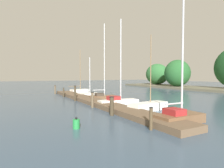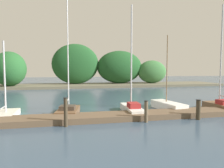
{
  "view_description": "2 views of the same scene",
  "coord_description": "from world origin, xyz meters",
  "px_view_note": "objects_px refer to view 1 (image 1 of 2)",
  "views": [
    {
      "loc": [
        16.93,
        4.65,
        2.65
      ],
      "look_at": [
        1.52,
        13.14,
        1.86
      ],
      "focal_mm": 30.55,
      "sensor_mm": 36.0,
      "label": 1
    },
    {
      "loc": [
        -2.02,
        -0.85,
        3.17
      ],
      "look_at": [
        0.96,
        12.92,
        2.14
      ],
      "focal_mm": 33.86,
      "sensor_mm": 36.0,
      "label": 2
    }
  ],
  "objects_px": {
    "sailboat_1": "(89,94)",
    "mooring_piling_4": "(112,106)",
    "sailboat_3": "(119,100)",
    "channel_buoy_1": "(76,124)",
    "mooring_piling_1": "(64,92)",
    "sailboat_4": "(150,106)",
    "mooring_piling_2": "(75,93)",
    "mooring_piling_3": "(92,100)",
    "sailboat_2": "(103,96)",
    "mooring_piling_5": "(151,118)",
    "mooring_piling_0": "(55,89)",
    "sailboat_5": "(180,115)",
    "sailboat_0": "(80,90)"
  },
  "relations": [
    {
      "from": "mooring_piling_3",
      "to": "mooring_piling_5",
      "type": "distance_m",
      "value": 7.31
    },
    {
      "from": "sailboat_2",
      "to": "mooring_piling_4",
      "type": "relative_size",
      "value": 6.62
    },
    {
      "from": "sailboat_3",
      "to": "mooring_piling_4",
      "type": "relative_size",
      "value": 6.06
    },
    {
      "from": "mooring_piling_1",
      "to": "mooring_piling_3",
      "type": "xyz_separation_m",
      "value": [
        8.79,
        0.08,
        0.08
      ]
    },
    {
      "from": "mooring_piling_1",
      "to": "sailboat_2",
      "type": "bearing_deg",
      "value": 37.04
    },
    {
      "from": "sailboat_0",
      "to": "sailboat_5",
      "type": "bearing_deg",
      "value": -104.46
    },
    {
      "from": "sailboat_0",
      "to": "sailboat_2",
      "type": "height_order",
      "value": "sailboat_2"
    },
    {
      "from": "sailboat_2",
      "to": "mooring_piling_2",
      "type": "distance_m",
      "value": 3.2
    },
    {
      "from": "sailboat_1",
      "to": "mooring_piling_5",
      "type": "xyz_separation_m",
      "value": [
        15.8,
        -3.2,
        0.29
      ]
    },
    {
      "from": "sailboat_4",
      "to": "mooring_piling_1",
      "type": "height_order",
      "value": "sailboat_4"
    },
    {
      "from": "sailboat_5",
      "to": "mooring_piling_0",
      "type": "bearing_deg",
      "value": 97.6
    },
    {
      "from": "sailboat_0",
      "to": "channel_buoy_1",
      "type": "bearing_deg",
      "value": -121.0
    },
    {
      "from": "channel_buoy_1",
      "to": "mooring_piling_0",
      "type": "bearing_deg",
      "value": 170.89
    },
    {
      "from": "sailboat_2",
      "to": "mooring_piling_0",
      "type": "bearing_deg",
      "value": 120.39
    },
    {
      "from": "sailboat_2",
      "to": "mooring_piling_4",
      "type": "distance_m",
      "value": 8.53
    },
    {
      "from": "mooring_piling_1",
      "to": "mooring_piling_4",
      "type": "distance_m",
      "value": 12.21
    },
    {
      "from": "sailboat_4",
      "to": "mooring_piling_0",
      "type": "height_order",
      "value": "sailboat_4"
    },
    {
      "from": "sailboat_4",
      "to": "mooring_piling_2",
      "type": "height_order",
      "value": "sailboat_4"
    },
    {
      "from": "mooring_piling_4",
      "to": "mooring_piling_2",
      "type": "bearing_deg",
      "value": 179.36
    },
    {
      "from": "sailboat_3",
      "to": "mooring_piling_2",
      "type": "height_order",
      "value": "sailboat_3"
    },
    {
      "from": "mooring_piling_1",
      "to": "mooring_piling_5",
      "type": "xyz_separation_m",
      "value": [
        16.1,
        0.05,
        -0.01
      ]
    },
    {
      "from": "sailboat_4",
      "to": "mooring_piling_4",
      "type": "height_order",
      "value": "sailboat_4"
    },
    {
      "from": "sailboat_2",
      "to": "mooring_piling_5",
      "type": "relative_size",
      "value": 7.39
    },
    {
      "from": "sailboat_0",
      "to": "sailboat_4",
      "type": "bearing_deg",
      "value": -101.33
    },
    {
      "from": "sailboat_3",
      "to": "channel_buoy_1",
      "type": "height_order",
      "value": "sailboat_3"
    },
    {
      "from": "sailboat_5",
      "to": "mooring_piling_0",
      "type": "distance_m",
      "value": 20.31
    },
    {
      "from": "mooring_piling_4",
      "to": "mooring_piling_3",
      "type": "bearing_deg",
      "value": 178.93
    },
    {
      "from": "sailboat_3",
      "to": "mooring_piling_4",
      "type": "height_order",
      "value": "sailboat_3"
    },
    {
      "from": "mooring_piling_0",
      "to": "channel_buoy_1",
      "type": "distance_m",
      "value": 18.73
    },
    {
      "from": "sailboat_1",
      "to": "mooring_piling_3",
      "type": "height_order",
      "value": "sailboat_1"
    },
    {
      "from": "sailboat_1",
      "to": "mooring_piling_1",
      "type": "bearing_deg",
      "value": 174.66
    },
    {
      "from": "sailboat_5",
      "to": "sailboat_4",
      "type": "bearing_deg",
      "value": 74.79
    },
    {
      "from": "sailboat_0",
      "to": "sailboat_3",
      "type": "xyz_separation_m",
      "value": [
        12.93,
        -0.88,
        0.04
      ]
    },
    {
      "from": "sailboat_3",
      "to": "mooring_piling_0",
      "type": "distance_m",
      "value": 13.4
    },
    {
      "from": "mooring_piling_3",
      "to": "mooring_piling_0",
      "type": "bearing_deg",
      "value": -179.33
    },
    {
      "from": "sailboat_4",
      "to": "mooring_piling_4",
      "type": "distance_m",
      "value": 3.53
    },
    {
      "from": "sailboat_1",
      "to": "mooring_piling_4",
      "type": "relative_size",
      "value": 3.95
    },
    {
      "from": "sailboat_1",
      "to": "mooring_piling_5",
      "type": "height_order",
      "value": "sailboat_1"
    },
    {
      "from": "sailboat_3",
      "to": "sailboat_1",
      "type": "bearing_deg",
      "value": 88.81
    },
    {
      "from": "mooring_piling_2",
      "to": "mooring_piling_3",
      "type": "distance_m",
      "value": 4.64
    },
    {
      "from": "mooring_piling_4",
      "to": "mooring_piling_5",
      "type": "relative_size",
      "value": 1.12
    },
    {
      "from": "mooring_piling_4",
      "to": "mooring_piling_1",
      "type": "bearing_deg",
      "value": -179.93
    },
    {
      "from": "sailboat_3",
      "to": "mooring_piling_0",
      "type": "relative_size",
      "value": 5.88
    },
    {
      "from": "sailboat_5",
      "to": "sailboat_3",
      "type": "bearing_deg",
      "value": 88.41
    },
    {
      "from": "sailboat_3",
      "to": "channel_buoy_1",
      "type": "relative_size",
      "value": 12.98
    },
    {
      "from": "mooring_piling_1",
      "to": "mooring_piling_4",
      "type": "relative_size",
      "value": 0.91
    },
    {
      "from": "channel_buoy_1",
      "to": "mooring_piling_1",
      "type": "bearing_deg",
      "value": 167.83
    },
    {
      "from": "mooring_piling_3",
      "to": "mooring_piling_4",
      "type": "distance_m",
      "value": 3.42
    },
    {
      "from": "mooring_piling_4",
      "to": "channel_buoy_1",
      "type": "distance_m",
      "value": 3.61
    },
    {
      "from": "sailboat_3",
      "to": "mooring_piling_2",
      "type": "relative_size",
      "value": 4.73
    }
  ]
}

